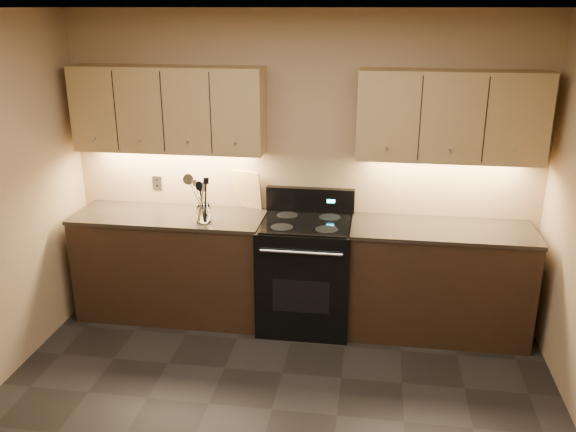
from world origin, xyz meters
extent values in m
plane|color=silver|center=(0.00, 0.00, 2.60)|extent=(4.00, 4.00, 0.00)
cube|color=#9E7A5D|center=(0.00, 2.00, 1.30)|extent=(4.00, 0.04, 2.60)
cube|color=black|center=(-1.10, 1.70, 0.45)|extent=(1.60, 0.60, 0.90)
cube|color=#3A3225|center=(-1.10, 1.70, 0.92)|extent=(1.62, 0.62, 0.03)
cube|color=black|center=(1.18, 1.70, 0.45)|extent=(1.44, 0.60, 0.90)
cube|color=#3A3225|center=(1.18, 1.70, 0.92)|extent=(1.46, 0.62, 0.03)
cube|color=black|center=(0.08, 1.68, 0.46)|extent=(0.76, 0.65, 0.92)
cube|color=black|center=(0.08, 1.68, 0.93)|extent=(0.70, 0.60, 0.01)
cube|color=black|center=(0.08, 1.96, 1.03)|extent=(0.76, 0.07, 0.22)
cube|color=#19E5F2|center=(0.26, 1.92, 1.04)|extent=(0.06, 0.00, 0.03)
cylinder|color=silver|center=(0.08, 1.34, 0.80)|extent=(0.65, 0.02, 0.02)
cube|color=black|center=(0.08, 1.35, 0.41)|extent=(0.46, 0.00, 0.28)
cylinder|color=black|center=(-0.10, 1.53, 0.93)|extent=(0.18, 0.18, 0.00)
cylinder|color=black|center=(0.26, 1.53, 0.93)|extent=(0.18, 0.18, 0.00)
cylinder|color=black|center=(-0.10, 1.82, 0.93)|extent=(0.18, 0.18, 0.00)
cylinder|color=black|center=(0.26, 1.82, 0.93)|extent=(0.18, 0.18, 0.00)
cube|color=tan|center=(-1.10, 1.85, 1.80)|extent=(1.60, 0.30, 0.70)
cube|color=tan|center=(1.18, 1.85, 1.80)|extent=(1.44, 0.30, 0.70)
cube|color=#B2B5BA|center=(-1.30, 1.99, 1.12)|extent=(0.08, 0.01, 0.12)
cylinder|color=white|center=(-0.76, 1.57, 1.01)|extent=(0.15, 0.15, 0.15)
cylinder|color=white|center=(-0.76, 1.57, 0.94)|extent=(0.12, 0.12, 0.02)
cube|color=#D3B772|center=(-0.48, 1.97, 1.10)|extent=(0.28, 0.14, 0.34)
camera|label=1|loc=(0.62, -3.00, 2.61)|focal=38.00mm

